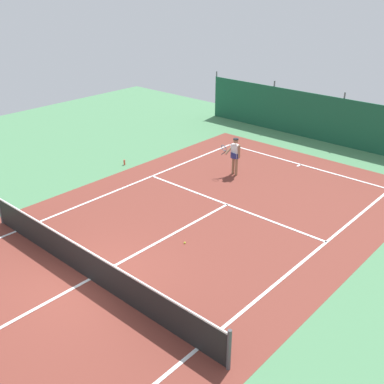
% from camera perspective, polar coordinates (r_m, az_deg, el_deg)
% --- Properties ---
extents(ground_plane, '(36.00, 36.00, 0.00)m').
position_cam_1_polar(ground_plane, '(13.88, -12.39, -10.42)').
color(ground_plane, '#4C8456').
extents(court_surface, '(11.02, 26.60, 0.01)m').
position_cam_1_polar(court_surface, '(13.88, -12.39, -10.41)').
color(court_surface, brown).
rests_on(court_surface, ground).
extents(tennis_net, '(10.12, 0.10, 1.10)m').
position_cam_1_polar(tennis_net, '(13.60, -12.59, -8.66)').
color(tennis_net, black).
rests_on(tennis_net, ground).
extents(back_fence, '(16.30, 0.98, 2.70)m').
position_cam_1_polar(back_fence, '(25.36, 18.08, 7.24)').
color(back_fence, '#195138').
rests_on(back_fence, ground).
extents(tennis_player, '(0.78, 0.71, 1.64)m').
position_cam_1_polar(tennis_player, '(20.07, 5.29, 4.70)').
color(tennis_player, '#9E7051').
rests_on(tennis_player, ground).
extents(tennis_ball_near_player, '(0.07, 0.07, 0.07)m').
position_cam_1_polar(tennis_ball_near_player, '(15.18, -0.90, -6.25)').
color(tennis_ball_near_player, '#CCDB33').
rests_on(tennis_ball_near_player, ground).
extents(water_bottle, '(0.08, 0.08, 0.24)m').
position_cam_1_polar(water_bottle, '(21.56, -8.30, 3.62)').
color(water_bottle, '#D84C38').
rests_on(water_bottle, ground).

